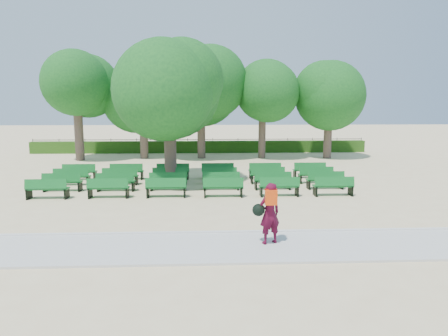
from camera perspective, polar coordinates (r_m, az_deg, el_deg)
The scene contains 9 objects.
ground at distance 17.57m, azimuth -4.01°, elevation -3.07°, with size 120.00×120.00×0.00m, color beige.
paving at distance 10.44m, azimuth -4.97°, elevation -11.33°, with size 30.00×2.20×0.06m, color beige.
curb at distance 11.52m, azimuth -4.74°, elevation -9.26°, with size 30.00×0.12×0.10m, color silver.
hedge at distance 31.35m, azimuth -3.43°, elevation 3.03°, with size 26.00×0.70×0.90m, color #274F14.
fence at distance 31.80m, azimuth -3.41°, elevation 2.30°, with size 26.00×0.10×1.02m, color black, non-canonical shape.
tree_line at distance 27.43m, azimuth -3.53°, elevation 1.25°, with size 21.80×6.80×7.04m, color #185C1D, non-canonical shape.
bench_array at distance 18.11m, azimuth -4.17°, elevation -2.45°, with size 1.63×0.58×1.02m.
tree_among at distance 18.51m, azimuth -7.86°, elevation 11.21°, with size 4.65×4.65×6.54m.
person at distance 10.46m, azimuth 6.43°, elevation -6.33°, with size 0.81×0.57×1.62m.
Camera 1 is at (0.44, -17.19, 3.63)m, focal length 32.00 mm.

